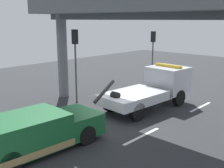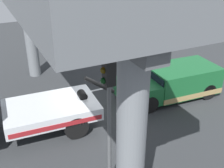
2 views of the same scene
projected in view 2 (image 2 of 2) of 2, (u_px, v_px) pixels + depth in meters
ground_plane at (100, 115)px, 13.14m from camera, size 60.00×40.00×0.10m
lane_stripe_west at (173, 73)px, 17.34m from camera, size 2.60×0.16×0.01m
lane_stripe_mid at (83, 93)px, 14.98m from camera, size 2.60×0.16×0.01m
tow_truck_white at (2, 113)px, 10.97m from camera, size 7.31×2.76×2.46m
towed_van_green at (173, 82)px, 14.37m from camera, size 5.32×2.50×1.58m
traffic_light_far at (108, 97)px, 7.67m from camera, size 0.39×0.32×4.67m
traffic_cone_orange at (138, 123)px, 11.96m from camera, size 0.54×0.54×0.65m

